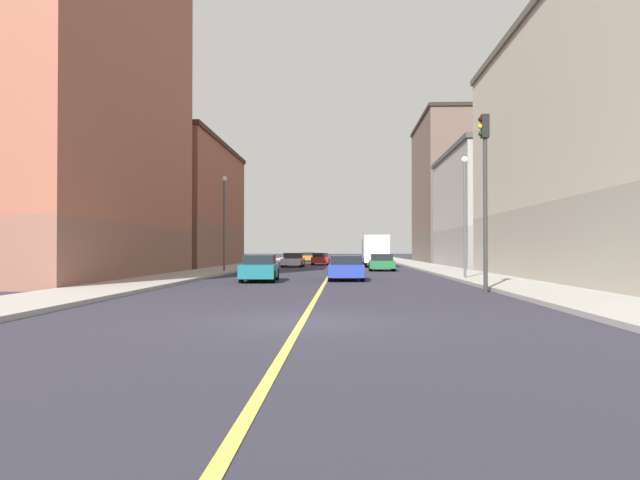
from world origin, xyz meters
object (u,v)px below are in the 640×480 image
at_px(car_red, 320,259).
at_px(car_teal, 260,268).
at_px(building_left_far, 459,191).
at_px(car_orange, 308,257).
at_px(street_lamp_left_near, 465,203).
at_px(street_lamp_right_near, 224,213).
at_px(car_blue, 346,268).
at_px(building_left_near, 619,146).
at_px(car_white, 293,260).
at_px(car_green, 382,263).
at_px(box_truck, 375,250).
at_px(building_right_midblock, 176,205).
at_px(traffic_light_left_near, 485,179).
at_px(building_right_corner, 64,94).
at_px(building_left_mid, 501,209).

height_order(car_red, car_teal, car_teal).
xyz_separation_m(building_left_far, car_orange, (-18.87, 7.70, -8.15)).
height_order(street_lamp_left_near, car_teal, street_lamp_left_near).
xyz_separation_m(street_lamp_right_near, car_blue, (8.41, -9.37, -3.55)).
bearing_deg(building_left_near, car_blue, 176.09).
height_order(car_white, car_blue, car_blue).
height_order(street_lamp_right_near, car_blue, street_lamp_right_near).
xyz_separation_m(street_lamp_right_near, car_teal, (3.97, -10.70, -3.52)).
distance_m(street_lamp_right_near, car_green, 12.76).
bearing_deg(car_red, building_left_near, -63.08).
bearing_deg(street_lamp_right_near, building_left_far, 55.99).
bearing_deg(car_red, box_truck, -51.93).
height_order(building_right_midblock, car_white, building_right_midblock).
relative_size(traffic_light_left_near, car_white, 1.49).
xyz_separation_m(building_left_near, car_orange, (-18.87, 51.08, -6.34)).
height_order(building_left_near, traffic_light_left_near, building_left_near).
distance_m(traffic_light_left_near, car_red, 41.45).
xyz_separation_m(building_left_far, building_right_midblock, (-29.90, -18.15, -2.95)).
relative_size(car_red, car_teal, 1.00).
xyz_separation_m(building_left_near, car_blue, (-13.90, 0.95, -6.30)).
relative_size(building_left_near, building_right_corner, 1.20).
height_order(car_green, car_red, car_green).
bearing_deg(building_right_corner, street_lamp_right_near, 46.74).
bearing_deg(building_left_mid, building_right_corner, -144.61).
relative_size(traffic_light_left_near, car_orange, 1.52).
distance_m(building_left_mid, traffic_light_left_near, 32.69).
bearing_deg(car_red, car_teal, -93.20).
relative_size(building_left_far, street_lamp_left_near, 2.89).
relative_size(building_left_mid, street_lamp_right_near, 2.77).
bearing_deg(building_left_mid, car_white, 175.44).
relative_size(building_left_far, car_blue, 4.36).
bearing_deg(street_lamp_left_near, building_right_corner, 176.84).
distance_m(building_right_midblock, street_lamp_left_near, 32.97).
bearing_deg(traffic_light_left_near, car_blue, 120.55).
bearing_deg(traffic_light_left_near, car_orange, 99.85).
bearing_deg(box_truck, building_left_far, 57.94).
relative_size(car_green, car_teal, 0.90).
height_order(car_green, car_blue, car_blue).
height_order(building_right_midblock, car_blue, building_right_midblock).
xyz_separation_m(car_teal, box_truck, (7.22, 26.00, 0.92)).
bearing_deg(building_left_near, building_right_midblock, 139.84).
bearing_deg(street_lamp_right_near, car_orange, 85.17).
height_order(building_right_midblock, car_green, building_right_midblock).
bearing_deg(street_lamp_right_near, building_left_mid, 30.57).
bearing_deg(building_left_mid, car_teal, -127.53).
distance_m(building_left_near, building_left_mid, 23.56).
bearing_deg(box_truck, car_green, -90.04).
xyz_separation_m(car_green, car_white, (-7.63, 9.67, 0.01)).
bearing_deg(car_white, car_orange, 90.24).
xyz_separation_m(car_teal, car_blue, (4.44, 1.33, -0.03)).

